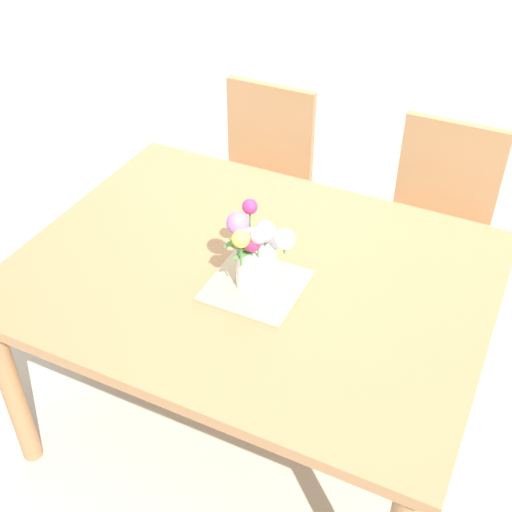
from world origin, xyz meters
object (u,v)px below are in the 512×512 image
object	(u,v)px
dining_table	(252,289)
chair_left	(260,172)
chair_right	(437,216)
flower_vase	(256,252)

from	to	relation	value
dining_table	chair_left	xyz separation A→B (m)	(-0.41, 0.91, -0.15)
chair_left	dining_table	bearing A→B (deg)	114.15
chair_left	chair_right	xyz separation A→B (m)	(0.82, 0.00, 0.00)
dining_table	chair_left	size ratio (longest dim) A/B	1.66
chair_right	flower_vase	size ratio (longest dim) A/B	3.42
chair_left	flower_vase	size ratio (longest dim) A/B	3.42
chair_left	flower_vase	xyz separation A→B (m)	(0.46, -0.99, 0.38)
dining_table	flower_vase	distance (m)	0.24
dining_table	chair_right	world-z (taller)	chair_right
dining_table	chair_right	size ratio (longest dim) A/B	1.66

